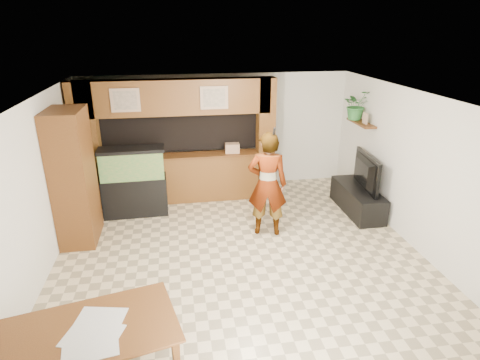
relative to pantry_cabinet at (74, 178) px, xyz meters
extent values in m
plane|color=beige|center=(2.70, -1.08, -1.17)|extent=(6.50, 6.50, 0.00)
plane|color=white|center=(2.70, -1.08, 1.43)|extent=(6.50, 6.50, 0.00)
plane|color=silver|center=(2.70, 2.17, 0.13)|extent=(6.00, 0.00, 6.00)
plane|color=silver|center=(-0.30, -1.08, 0.13)|extent=(0.00, 6.50, 6.50)
plane|color=silver|center=(5.70, -1.08, 0.13)|extent=(0.00, 6.50, 6.50)
cube|color=brown|center=(1.80, 1.37, -0.67)|extent=(3.80, 0.35, 1.00)
cube|color=brown|center=(1.80, 1.37, -0.15)|extent=(3.80, 0.43, 0.04)
cube|color=brown|center=(1.80, 1.37, 1.08)|extent=(3.80, 0.35, 0.70)
cube|color=brown|center=(0.00, 1.37, 0.13)|extent=(0.50, 0.35, 2.60)
cube|color=brown|center=(3.65, 1.37, 0.13)|extent=(0.35, 0.35, 2.60)
cube|color=black|center=(1.80, 1.92, 0.28)|extent=(4.20, 0.45, 0.85)
cube|color=tan|center=(0.85, 1.17, 1.08)|extent=(0.55, 0.03, 0.45)
cube|color=tan|center=(0.85, 1.16, 1.08)|extent=(0.43, 0.01, 0.35)
cube|color=tan|center=(2.55, 1.17, 1.08)|extent=(0.55, 0.03, 0.45)
cube|color=tan|center=(2.55, 1.16, 1.08)|extent=(0.43, 0.01, 0.35)
cylinder|color=black|center=(-0.27, -0.08, 0.73)|extent=(0.04, 0.25, 0.25)
cylinder|color=white|center=(-0.24, -0.08, 0.73)|extent=(0.01, 0.21, 0.21)
cube|color=brown|center=(5.55, 0.87, 0.53)|extent=(0.25, 0.90, 0.04)
cube|color=brown|center=(0.00, 0.00, 0.00)|extent=(0.58, 0.95, 2.33)
cylinder|color=#B2B2B7|center=(-0.05, -0.28, -0.88)|extent=(0.31, 0.31, 0.58)
cube|color=black|center=(0.89, 0.87, -0.77)|extent=(1.25, 0.47, 0.78)
cube|color=#2F7648|center=(0.89, 0.87, -0.11)|extent=(1.20, 0.44, 0.54)
cube|color=black|center=(0.89, 0.87, 0.19)|extent=(1.25, 0.47, 0.06)
cube|color=black|center=(5.35, 0.26, -0.91)|extent=(0.56, 1.53, 0.51)
imported|color=black|center=(5.35, 0.26, -0.31)|extent=(0.28, 1.22, 0.70)
cube|color=tan|center=(5.55, 0.72, 0.67)|extent=(0.04, 0.17, 0.22)
imported|color=#2B6B30|center=(5.52, 1.11, 0.86)|extent=(0.66, 0.61, 0.62)
imported|color=tan|center=(3.31, -0.33, -0.21)|extent=(0.78, 0.60, 1.91)
cylinder|color=black|center=(3.36, -0.49, 0.79)|extent=(0.04, 0.10, 0.16)
imported|color=brown|center=(0.70, -3.30, -0.83)|extent=(2.10, 1.47, 0.67)
cube|color=silver|center=(0.82, -3.50, -0.49)|extent=(0.58, 0.46, 0.01)
cube|color=silver|center=(0.81, -3.35, -0.49)|extent=(0.66, 0.56, 0.01)
cube|color=silver|center=(0.85, -3.10, -0.49)|extent=(0.56, 0.46, 0.01)
cube|color=#A87C5B|center=(2.93, 1.37, -0.03)|extent=(0.31, 0.22, 0.20)
camera|label=1|loc=(1.76, -6.73, 2.44)|focal=30.00mm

